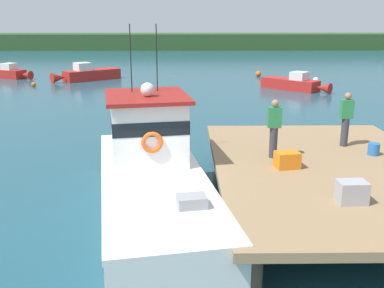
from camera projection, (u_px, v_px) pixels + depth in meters
name	position (u px, v px, depth m)	size (l,w,h in m)	color
ground_plane	(148.00, 209.00, 12.02)	(200.00, 200.00, 0.00)	#1E4C5B
dock	(329.00, 170.00, 11.80)	(6.00, 9.00, 1.20)	#4C3D2D
main_fishing_boat	(151.00, 174.00, 11.73)	(3.93, 9.97, 4.80)	white
crate_single_by_cleat	(287.00, 160.00, 11.54)	(0.60, 0.44, 0.42)	orange
crate_stack_mid_dock	(352.00, 192.00, 9.37)	(0.60, 0.44, 0.47)	#9E9EA3
bait_bucket	(374.00, 149.00, 12.63)	(0.32, 0.32, 0.34)	#2866B2
deckhand_by_the_boat	(274.00, 127.00, 12.23)	(0.36, 0.22, 1.63)	#383842
deckhand_further_back	(346.00, 118.00, 13.33)	(0.36, 0.22, 1.63)	#383842
moored_boat_mid_harbor	(7.00, 73.00, 37.58)	(4.86, 2.87, 1.24)	red
moored_boat_far_right	(294.00, 84.00, 31.38)	(4.39, 4.26, 1.30)	red
moored_boat_off_the_point	(87.00, 74.00, 36.15)	(5.16, 4.37, 1.44)	red
mooring_buoy_outer	(34.00, 84.00, 32.95)	(0.33, 0.33, 0.33)	#EA5B19
mooring_buoy_inshore	(316.00, 80.00, 34.97)	(0.43, 0.43, 0.43)	silver
mooring_buoy_spare_mooring	(258.00, 74.00, 38.48)	(0.49, 0.49, 0.49)	#EA5B19
far_shoreline	(179.00, 41.00, 71.30)	(120.00, 8.00, 2.40)	#284723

